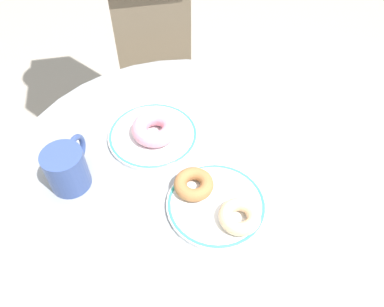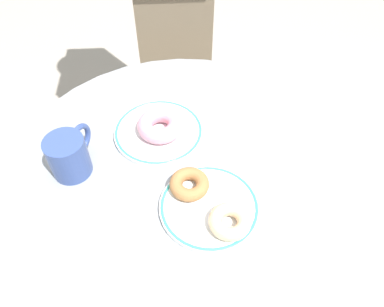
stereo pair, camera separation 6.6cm
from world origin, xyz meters
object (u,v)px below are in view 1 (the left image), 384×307
cafe_table (185,224)px  donut_glazed (240,216)px  paper_napkin (136,291)px  plate_left (153,135)px  plate_right (216,204)px  donut_cinnamon (194,184)px  donut_pink_frosted (155,129)px  coffee_mug (67,168)px

cafe_table → donut_glazed: size_ratio=9.69×
cafe_table → paper_napkin: bearing=-71.6°
plate_left → donut_glazed: bearing=-17.2°
plate_left → plate_right: (0.22, -0.08, -0.00)m
plate_right → donut_glazed: 0.06m
plate_right → donut_cinnamon: (-0.06, 0.00, 0.02)m
donut_pink_frosted → paper_napkin: bearing=-57.5°
donut_pink_frosted → coffee_mug: bearing=-108.7°
donut_pink_frosted → paper_napkin: donut_pink_frosted is taller
donut_glazed → coffee_mug: (-0.33, -0.11, 0.02)m
plate_right → donut_glazed: bearing=-8.6°
donut_pink_frosted → donut_glazed: 0.28m
donut_cinnamon → paper_napkin: (0.03, -0.22, -0.02)m
donut_pink_frosted → donut_cinnamon: 0.17m
plate_left → plate_right: same height
cafe_table → paper_napkin: 0.36m
cafe_table → plate_left: bearing=162.1°
plate_right → donut_pink_frosted: 0.22m
plate_left → coffee_mug: size_ratio=1.71×
cafe_table → donut_cinnamon: bearing=-35.3°
paper_napkin → coffee_mug: coffee_mug is taller
plate_right → donut_pink_frosted: (-0.21, 0.08, 0.02)m
paper_napkin → coffee_mug: size_ratio=1.16×
plate_right → plate_left: bearing=160.7°
plate_right → paper_napkin: plate_right is taller
plate_left → paper_napkin: 0.35m
plate_left → donut_cinnamon: 0.18m
donut_cinnamon → paper_napkin: size_ratio=0.58×
donut_cinnamon → donut_glazed: bearing=-6.3°
donut_pink_frosted → donut_glazed: donut_pink_frosted is taller
paper_napkin → donut_glazed: bearing=69.8°
cafe_table → paper_napkin: (0.09, -0.26, 0.24)m
plate_left → paper_napkin: bearing=-56.5°
plate_left → donut_glazed: 0.28m
cafe_table → donut_glazed: 0.31m
cafe_table → donut_glazed: donut_glazed is taller
cafe_table → paper_napkin: size_ratio=5.59×
cafe_table → donut_pink_frosted: 0.29m
plate_left → donut_pink_frosted: donut_pink_frosted is taller
coffee_mug → plate_left: bearing=72.8°
plate_right → donut_pink_frosted: bearing=159.8°
plate_left → donut_glazed: donut_glazed is taller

